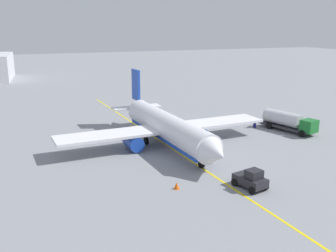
{
  "coord_description": "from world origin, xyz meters",
  "views": [
    {
      "loc": [
        49.45,
        -19.9,
        16.99
      ],
      "look_at": [
        0.0,
        0.0,
        3.0
      ],
      "focal_mm": 41.2,
      "sensor_mm": 36.0,
      "label": 1
    }
  ],
  "objects_px": {
    "safety_cone_nose": "(177,186)",
    "airplane": "(167,127)",
    "fuel_tanker": "(288,121)",
    "refueling_worker": "(255,123)",
    "pushback_tug": "(251,179)"
  },
  "relations": [
    {
      "from": "airplane",
      "to": "refueling_worker",
      "type": "bearing_deg",
      "value": 101.44
    },
    {
      "from": "airplane",
      "to": "fuel_tanker",
      "type": "distance_m",
      "value": 21.4
    },
    {
      "from": "airplane",
      "to": "pushback_tug",
      "type": "height_order",
      "value": "airplane"
    },
    {
      "from": "fuel_tanker",
      "to": "safety_cone_nose",
      "type": "xyz_separation_m",
      "value": [
        14.49,
        -26.13,
        -1.36
      ]
    },
    {
      "from": "pushback_tug",
      "to": "refueling_worker",
      "type": "bearing_deg",
      "value": 144.84
    },
    {
      "from": "refueling_worker",
      "to": "fuel_tanker",
      "type": "bearing_deg",
      "value": 43.9
    },
    {
      "from": "safety_cone_nose",
      "to": "airplane",
      "type": "bearing_deg",
      "value": 162.23
    },
    {
      "from": "pushback_tug",
      "to": "refueling_worker",
      "type": "xyz_separation_m",
      "value": [
        -21.2,
        14.93,
        -0.19
      ]
    },
    {
      "from": "airplane",
      "to": "fuel_tanker",
      "type": "xyz_separation_m",
      "value": [
        0.34,
        21.38,
        -0.97
      ]
    },
    {
      "from": "fuel_tanker",
      "to": "refueling_worker",
      "type": "distance_m",
      "value": 5.5
    },
    {
      "from": "fuel_tanker",
      "to": "airplane",
      "type": "bearing_deg",
      "value": -90.92
    },
    {
      "from": "airplane",
      "to": "safety_cone_nose",
      "type": "bearing_deg",
      "value": -17.77
    },
    {
      "from": "airplane",
      "to": "safety_cone_nose",
      "type": "height_order",
      "value": "airplane"
    },
    {
      "from": "fuel_tanker",
      "to": "pushback_tug",
      "type": "relative_size",
      "value": 2.62
    },
    {
      "from": "fuel_tanker",
      "to": "pushback_tug",
      "type": "xyz_separation_m",
      "value": [
        17.29,
        -18.69,
        -0.71
      ]
    }
  ]
}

